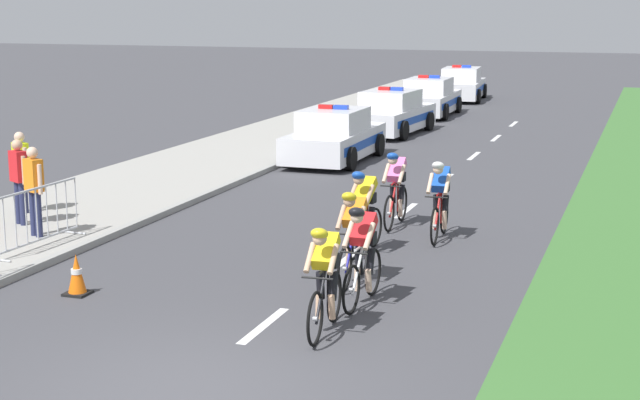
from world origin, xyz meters
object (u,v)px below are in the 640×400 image
cyclist_second (362,253)px  spectator_closest (21,166)px  spectator_middle (19,176)px  police_car_nearest (334,137)px  cyclist_fifth (440,198)px  crowd_barrier_middle (37,218)px  cyclist_lead (325,277)px  cyclist_fourth (364,210)px  cyclist_third (354,235)px  police_car_second (391,114)px  police_car_third (429,98)px  traffic_cone_near (77,275)px  cyclist_sixth (396,188)px  spectator_back (34,185)px  police_car_furthest (461,85)px

cyclist_second → spectator_closest: 8.97m
spectator_middle → police_car_nearest: bearing=72.6°
cyclist_fifth → crowd_barrier_middle: 7.32m
cyclist_lead → cyclist_fourth: bearing=99.7°
cyclist_third → police_car_second: (-4.08, 17.49, -0.11)m
police_car_third → traffic_cone_near: bearing=-89.3°
cyclist_fifth → police_car_nearest: (-4.74, 8.05, -0.11)m
crowd_barrier_middle → spectator_closest: size_ratio=1.39×
police_car_nearest → traffic_cone_near: police_car_nearest is taller
traffic_cone_near → spectator_middle: (-3.42, 3.34, 0.77)m
cyclist_sixth → police_car_nearest: bearing=116.9°
crowd_barrier_middle → spectator_back: size_ratio=1.39×
police_car_nearest → police_car_furthest: (0.00, 18.36, 0.00)m
cyclist_second → police_car_nearest: (-4.54, 12.40, -0.11)m
crowd_barrier_middle → spectator_middle: (-1.37, 1.41, 0.44)m
cyclist_second → spectator_back: bearing=166.3°
police_car_third → spectator_back: (-2.26, -22.56, 0.40)m
cyclist_fifth → traffic_cone_near: 6.94m
cyclist_second → police_car_second: (-4.54, 18.53, -0.11)m
cyclist_fourth → police_car_second: bearing=103.3°
police_car_nearest → spectator_closest: (-3.77, -9.04, 0.40)m
traffic_cone_near → spectator_middle: 4.84m
police_car_nearest → spectator_back: spectator_back is taller
cyclist_fourth → cyclist_sixth: 2.25m
cyclist_fourth → cyclist_sixth: size_ratio=1.00×
cyclist_fifth → cyclist_sixth: same height
police_car_second → spectator_back: size_ratio=2.70×
police_car_second → cyclist_fifth: bearing=-71.5°
cyclist_fourth → police_car_third: police_car_third is taller
cyclist_fifth → traffic_cone_near: (-4.46, -5.30, -0.48)m
cyclist_third → police_car_second: police_car_second is taller
police_car_third → spectator_closest: (-3.77, -20.86, 0.40)m
police_car_third → cyclist_third: bearing=-80.0°
spectator_middle → police_car_second: bearing=79.0°
cyclist_fourth → crowd_barrier_middle: 5.78m
cyclist_lead → traffic_cone_near: cyclist_lead is taller
crowd_barrier_middle → police_car_third: bearing=85.7°
cyclist_lead → traffic_cone_near: 4.20m
cyclist_second → police_car_second: size_ratio=0.38×
police_car_third → cyclist_sixth: bearing=-79.1°
cyclist_second → cyclist_third: same height
cyclist_fourth → spectator_back: (-5.96, -1.22, 0.30)m
cyclist_sixth → traffic_cone_near: cyclist_sixth is taller
police_car_nearest → police_car_third: size_ratio=1.00×
police_car_nearest → cyclist_fifth: bearing=-59.5°
traffic_cone_near → police_car_nearest: bearing=91.2°
police_car_second → crowd_barrier_middle: size_ratio=1.95×
cyclist_second → spectator_back: size_ratio=1.03×
cyclist_second → police_car_second: 19.08m
cyclist_lead → cyclist_second: (0.10, 1.39, 0.00)m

